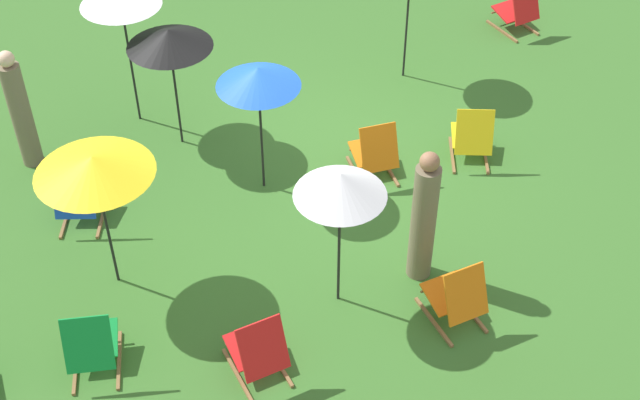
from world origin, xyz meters
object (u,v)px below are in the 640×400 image
object	(u,v)px
deckchair_2	(79,198)
umbrella_5	(258,77)
deckchair_6	(457,297)
umbrella_2	(169,39)
deckchair_10	(92,345)
person_1	(424,219)
deckchair_9	(472,137)
deckchair_0	(518,10)
person_0	(20,112)
deckchair_5	(375,153)
deckchair_4	(258,350)
umbrella_0	(93,165)
umbrella_3	(340,185)

from	to	relation	value
deckchair_2	umbrella_5	xyz separation A→B (m)	(-2.28, -0.07, 1.28)
deckchair_6	umbrella_2	xyz separation A→B (m)	(2.37, -3.95, 1.24)
deckchair_10	person_1	bearing A→B (deg)	-166.24
umbrella_5	person_1	xyz separation A→B (m)	(-1.37, 1.97, -0.82)
deckchair_9	deckchair_10	xyz separation A→B (m)	(5.05, 2.19, 0.00)
deckchair_0	person_1	world-z (taller)	person_1
deckchair_10	person_0	xyz separation A→B (m)	(0.53, -3.67, 0.44)
deckchair_2	deckchair_6	bearing A→B (deg)	159.02
deckchair_5	deckchair_4	bearing A→B (deg)	50.23
deckchair_6	person_0	xyz separation A→B (m)	(4.33, -4.04, 0.44)
deckchair_9	person_1	xyz separation A→B (m)	(1.37, 1.78, 0.46)
deckchair_6	person_1	bearing A→B (deg)	-91.54
deckchair_6	umbrella_0	xyz separation A→B (m)	(3.46, -1.58, 1.31)
person_0	deckchair_2	bearing A→B (deg)	48.42
deckchair_2	person_1	distance (m)	4.14
deckchair_5	umbrella_3	distance (m)	2.56
deckchair_6	person_0	distance (m)	5.94
deckchair_4	person_0	xyz separation A→B (m)	(2.13, -4.18, 0.44)
deckchair_6	umbrella_2	size ratio (longest dim) A/B	0.48
umbrella_0	umbrella_2	size ratio (longest dim) A/B	1.04
deckchair_6	umbrella_0	world-z (taller)	umbrella_0
umbrella_0	umbrella_2	bearing A→B (deg)	-114.78
umbrella_3	deckchair_6	bearing A→B (deg)	150.44
deckchair_6	umbrella_0	bearing A→B (deg)	-34.85
deckchair_4	umbrella_3	distance (m)	1.85
umbrella_5	person_1	bearing A→B (deg)	124.86
deckchair_6	umbrella_3	bearing A→B (deg)	-39.91
deckchair_4	umbrella_2	xyz separation A→B (m)	(0.17, -4.09, 1.24)
deckchair_9	deckchair_4	bearing A→B (deg)	55.56
deckchair_5	deckchair_10	size ratio (longest dim) A/B	1.00
deckchair_5	deckchair_9	world-z (taller)	same
umbrella_3	person_0	xyz separation A→B (m)	(3.20, -3.40, -0.85)
deckchair_6	deckchair_10	bearing A→B (deg)	-15.92
umbrella_0	person_1	size ratio (longest dim) A/B	1.03
deckchair_6	deckchair_10	size ratio (longest dim) A/B	1.00
deckchair_6	person_0	bearing A→B (deg)	-53.39
deckchair_4	deckchair_6	size ratio (longest dim) A/B	1.01
deckchair_5	umbrella_0	size ratio (longest dim) A/B	0.46
deckchair_5	deckchair_6	world-z (taller)	same
umbrella_3	person_1	size ratio (longest dim) A/B	1.04
deckchair_9	umbrella_5	distance (m)	3.03
umbrella_0	person_1	xyz separation A→B (m)	(-3.34, 0.79, -0.85)
deckchair_4	umbrella_5	world-z (taller)	umbrella_5
umbrella_0	deckchair_6	bearing A→B (deg)	155.51
umbrella_3	umbrella_0	bearing A→B (deg)	-21.89
deckchair_10	umbrella_5	xyz separation A→B (m)	(-2.30, -2.39, 1.28)
deckchair_2	umbrella_0	world-z (taller)	umbrella_0
deckchair_0	deckchair_4	size ratio (longest dim) A/B	1.02
deckchair_9	person_1	world-z (taller)	person_1
deckchair_2	umbrella_3	bearing A→B (deg)	156.75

